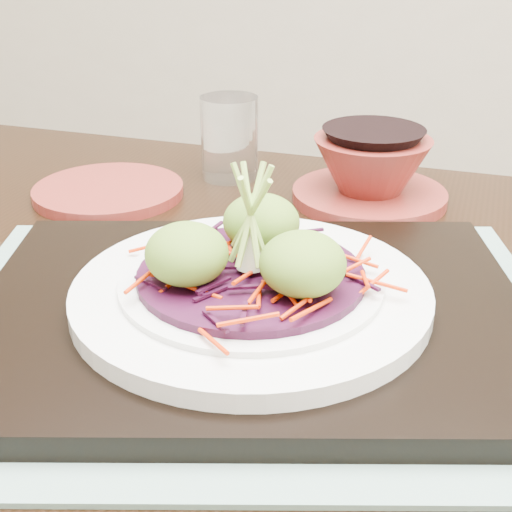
% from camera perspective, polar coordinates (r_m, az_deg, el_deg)
% --- Properties ---
extents(dining_table, '(1.32, 0.97, 0.76)m').
position_cam_1_polar(dining_table, '(0.65, 0.17, -11.89)').
color(dining_table, black).
rests_on(dining_table, ground).
extents(placemat, '(0.55, 0.46, 0.00)m').
position_cam_1_polar(placemat, '(0.56, -0.39, -5.54)').
color(placemat, gray).
rests_on(placemat, dining_table).
extents(serving_tray, '(0.47, 0.39, 0.02)m').
position_cam_1_polar(serving_tray, '(0.56, -0.39, -4.51)').
color(serving_tray, black).
rests_on(serving_tray, placemat).
extents(white_plate, '(0.28, 0.28, 0.02)m').
position_cam_1_polar(white_plate, '(0.55, -0.40, -2.83)').
color(white_plate, silver).
rests_on(white_plate, serving_tray).
extents(cabbage_bed, '(0.17, 0.17, 0.01)m').
position_cam_1_polar(cabbage_bed, '(0.54, -0.40, -1.53)').
color(cabbage_bed, '#370B24').
rests_on(cabbage_bed, white_plate).
extents(carrot_julienne, '(0.21, 0.21, 0.01)m').
position_cam_1_polar(carrot_julienne, '(0.54, -0.41, -0.73)').
color(carrot_julienne, red).
rests_on(carrot_julienne, cabbage_bed).
extents(guacamole_scoops, '(0.15, 0.13, 0.05)m').
position_cam_1_polar(guacamole_scoops, '(0.53, -0.43, 0.79)').
color(guacamole_scoops, '#5B8427').
rests_on(guacamole_scoops, cabbage_bed).
extents(scallion_garnish, '(0.06, 0.06, 0.10)m').
position_cam_1_polar(scallion_garnish, '(0.52, -0.42, 2.91)').
color(scallion_garnish, '#90B749').
rests_on(scallion_garnish, cabbage_bed).
extents(terracotta_side_plate, '(0.22, 0.22, 0.01)m').
position_cam_1_polar(terracotta_side_plate, '(0.84, -11.72, 5.11)').
color(terracotta_side_plate, maroon).
rests_on(terracotta_side_plate, dining_table).
extents(water_glass, '(0.08, 0.08, 0.10)m').
position_cam_1_polar(water_glass, '(0.87, -2.13, 9.43)').
color(water_glass, white).
rests_on(water_glass, dining_table).
extents(terracotta_bowl_set, '(0.20, 0.20, 0.07)m').
position_cam_1_polar(terracotta_bowl_set, '(0.81, 9.17, 6.54)').
color(terracotta_bowl_set, maroon).
rests_on(terracotta_bowl_set, dining_table).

